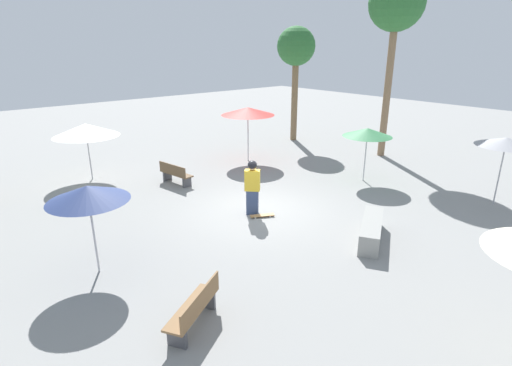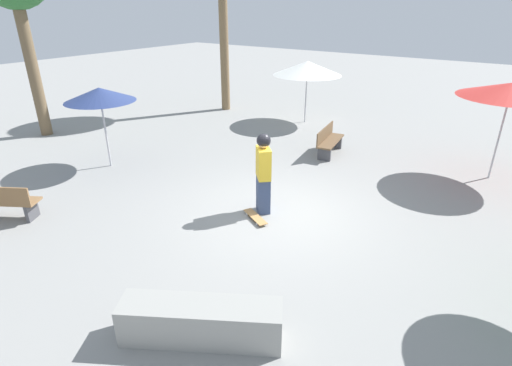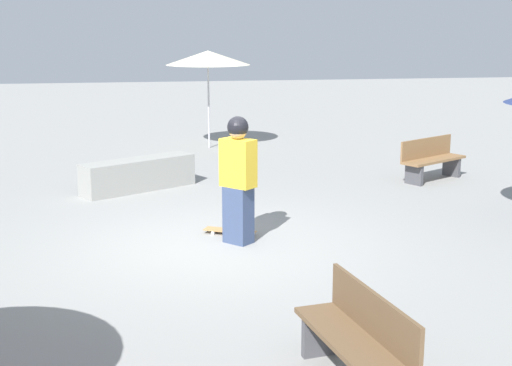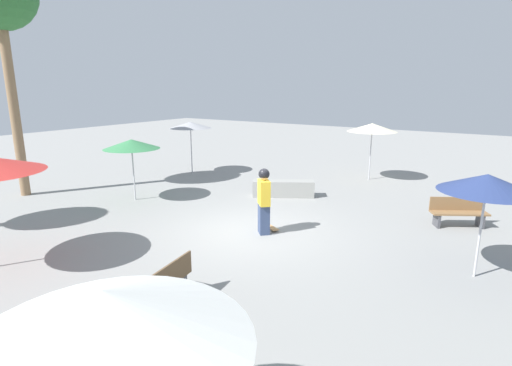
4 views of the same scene
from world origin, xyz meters
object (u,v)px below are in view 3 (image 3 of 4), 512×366
at_px(concrete_ledge, 138,174).
at_px(shade_umbrella_cream, 208,58).
at_px(bench_far, 431,159).
at_px(skateboard, 230,231).
at_px(bench_near, 358,340).
at_px(skater_main, 238,176).

relative_size(concrete_ledge, shade_umbrella_cream, 0.90).
bearing_deg(bench_far, skateboard, 4.38).
relative_size(bench_near, bench_far, 1.03).
bearing_deg(bench_far, concrete_ledge, -31.19).
xyz_separation_m(skater_main, shade_umbrella_cream, (-0.41, -8.18, 1.29)).
relative_size(skater_main, bench_far, 1.16).
height_order(bench_near, bench_far, same).
bearing_deg(shade_umbrella_cream, bench_far, 131.55).
bearing_deg(shade_umbrella_cream, skateboard, 86.42).
distance_m(skateboard, bench_near, 4.78).
height_order(concrete_ledge, bench_far, bench_far).
height_order(skater_main, skateboard, skater_main).
xyz_separation_m(bench_far, shade_umbrella_cream, (4.07, -4.60, 1.86)).
bearing_deg(bench_near, concrete_ledge, 4.03).
relative_size(bench_near, shade_umbrella_cream, 0.67).
bearing_deg(concrete_ledge, skateboard, 112.44).
bearing_deg(concrete_ledge, shade_umbrella_cream, -112.03).
xyz_separation_m(skateboard, bench_far, (-4.56, -3.17, 0.37)).
bearing_deg(skater_main, shade_umbrella_cream, -46.12).
bearing_deg(shade_umbrella_cream, skater_main, 87.10).
bearing_deg(skateboard, bench_far, -117.40).
xyz_separation_m(skateboard, shade_umbrella_cream, (-0.49, -7.76, 2.23)).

